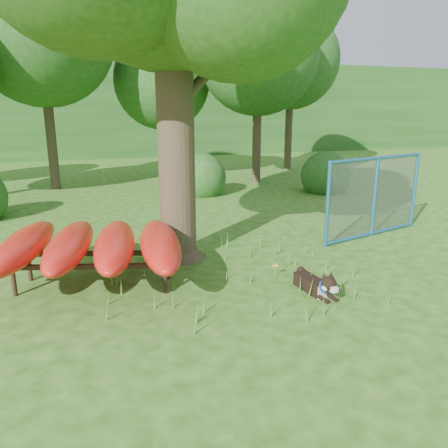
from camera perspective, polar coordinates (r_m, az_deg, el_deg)
name	(u,v)px	position (r m, az deg, el deg)	size (l,w,h in m)	color
ground	(237,304)	(7.05, 1.66, -10.41)	(80.00, 80.00, 0.00)	#235110
wooden_post	(181,227)	(8.78, -5.62, -0.45)	(0.36, 0.16, 1.33)	#675C4D
kayak_rack	(93,245)	(7.76, -16.80, -2.66)	(3.33, 3.58, 0.99)	black
husky_dog	(317,284)	(7.50, 12.04, -7.71)	(0.34, 1.12, 0.49)	black
fence_section	(375,197)	(11.06, 19.08, 3.39)	(3.21, 0.95, 3.22)	teal
wildflower_clump	(275,267)	(8.10, 6.72, -5.55)	(0.11, 0.10, 0.25)	#498A2D
bg_tree_b	(41,33)	(18.17, -22.82, 22.00)	(5.20, 5.20, 8.22)	#352B1D
bg_tree_c	(162,81)	(19.37, -8.12, 17.95)	(4.00, 4.00, 6.12)	#352B1D
bg_tree_d	(258,54)	(18.57, 4.50, 21.21)	(4.80, 4.80, 7.50)	#352B1D
bg_tree_e	(291,61)	(22.56, 8.76, 20.33)	(4.60, 4.60, 7.55)	#352B1D
shrub_right	(324,192)	(16.76, 12.97, 4.11)	(1.80, 1.80, 1.80)	#1D4D19
shrub_mid	(201,194)	(15.85, -3.01, 3.87)	(1.80, 1.80, 1.80)	#1D4D19
wooded_hillside	(102,109)	(34.04, -15.63, 14.29)	(80.00, 12.00, 6.00)	#1D4D19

